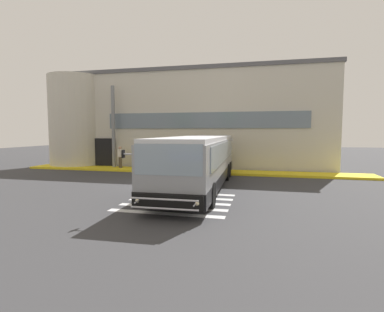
{
  "coord_description": "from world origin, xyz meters",
  "views": [
    {
      "loc": [
        5.37,
        -15.88,
        2.95
      ],
      "look_at": [
        1.33,
        1.12,
        1.5
      ],
      "focal_mm": 27.49,
      "sensor_mm": 36.0,
      "label": 1
    }
  ],
  "objects_px": {
    "passenger_near_column": "(120,156)",
    "passenger_by_doorway": "(136,155)",
    "entry_support_column": "(113,127)",
    "bus_main_foreground": "(200,163)",
    "passenger_at_curb_edge": "(150,157)"
  },
  "relations": [
    {
      "from": "passenger_near_column",
      "to": "passenger_by_doorway",
      "type": "bearing_deg",
      "value": 10.86
    },
    {
      "from": "bus_main_foreground",
      "to": "passenger_by_doorway",
      "type": "distance_m",
      "value": 8.73
    },
    {
      "from": "bus_main_foreground",
      "to": "passenger_at_curb_edge",
      "type": "relative_size",
      "value": 7.28
    },
    {
      "from": "entry_support_column",
      "to": "bus_main_foreground",
      "type": "height_order",
      "value": "entry_support_column"
    },
    {
      "from": "entry_support_column",
      "to": "bus_main_foreground",
      "type": "relative_size",
      "value": 0.52
    },
    {
      "from": "bus_main_foreground",
      "to": "passenger_by_doorway",
      "type": "bearing_deg",
      "value": 136.29
    },
    {
      "from": "entry_support_column",
      "to": "passenger_by_doorway",
      "type": "bearing_deg",
      "value": -7.69
    },
    {
      "from": "passenger_near_column",
      "to": "passenger_by_doorway",
      "type": "height_order",
      "value": "same"
    },
    {
      "from": "bus_main_foreground",
      "to": "passenger_near_column",
      "type": "relative_size",
      "value": 7.28
    },
    {
      "from": "bus_main_foreground",
      "to": "passenger_at_curb_edge",
      "type": "xyz_separation_m",
      "value": [
        -5.0,
        5.72,
        -0.26
      ]
    },
    {
      "from": "entry_support_column",
      "to": "passenger_near_column",
      "type": "relative_size",
      "value": 3.81
    },
    {
      "from": "passenger_near_column",
      "to": "bus_main_foreground",
      "type": "bearing_deg",
      "value": -37.69
    },
    {
      "from": "entry_support_column",
      "to": "passenger_at_curb_edge",
      "type": "relative_size",
      "value": 3.81
    },
    {
      "from": "passenger_near_column",
      "to": "entry_support_column",
      "type": "bearing_deg",
      "value": 147.97
    },
    {
      "from": "bus_main_foreground",
      "to": "passenger_near_column",
      "type": "xyz_separation_m",
      "value": [
        -7.51,
        5.8,
        -0.26
      ]
    }
  ]
}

